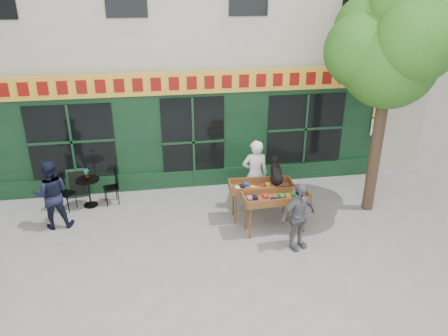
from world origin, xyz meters
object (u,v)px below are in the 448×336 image
Objects in this scene: man_right at (298,216)px; bistro_table at (88,187)px; book_cart_right at (276,200)px; dog at (276,171)px; book_cart_center at (261,188)px; man_left at (51,194)px; woman at (255,174)px.

bistro_table is at bearing 127.58° from man_right.
book_cart_right reaches higher than bistro_table.
dog is 0.76m from book_cart_right.
dog is 0.38× the size of man_right.
book_cart_center is 0.90× the size of man_left.
book_cart_center is 4.45m from bistro_table.
book_cart_center is 2.01× the size of bistro_table.
woman is 1.16× the size of man_right.
dog is 0.33× the size of woman.
book_cart_center is 4.96m from man_left.
book_cart_center is at bearing 87.13° from man_right.
man_right is (0.14, -1.32, -0.50)m from dog.
dog is at bearing -5.35° from book_cart_center.
dog reaches higher than man_right.
book_cart_right is at bearing 101.43° from woman.
woman reaches higher than book_cart_center.
woman is 1.07× the size of man_left.
dog is 0.39× the size of book_cart_right.
man_right is at bearing -67.44° from book_cart_center.
book_cart_right is at bearing 89.15° from man_right.
woman is (0.00, 0.65, 0.09)m from book_cart_center.
man_left is at bearing -127.87° from bistro_table.
man_right reaches higher than book_cart_center.
book_cart_center and book_cart_right have the same top height.
dog is at bearing 170.48° from man_left.
woman is 1.29m from book_cart_right.
book_cart_center is at bearing 104.63° from book_cart_right.
man_right is 5.73m from man_left.
man_right is (0.49, -1.37, -0.04)m from book_cart_center.
book_cart_center is 1.00× the size of book_cart_right.
book_cart_center is 0.59m from dog.
book_cart_right is 5.24m from man_left.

